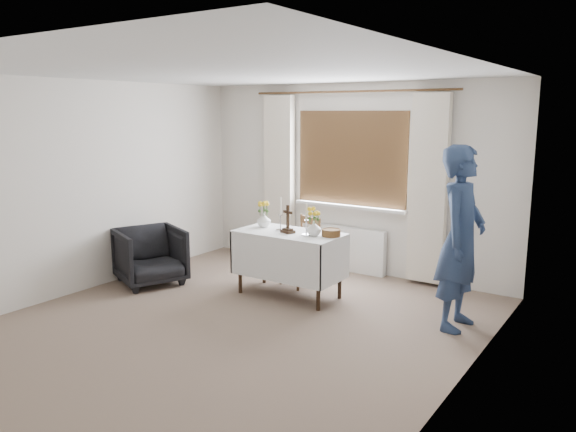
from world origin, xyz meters
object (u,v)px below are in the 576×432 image
object	(u,v)px
flower_vase_right	(314,228)
altar_table	(289,264)
wooden_chair	(300,252)
person	(461,238)
wooden_cross	(288,219)
flower_vase_left	(264,220)
armchair	(150,256)

from	to	relation	value
flower_vase_right	altar_table	bearing A→B (deg)	179.56
altar_table	wooden_chair	distance (m)	0.44
wooden_chair	person	xyz separation A→B (m)	(2.06, -0.29, 0.48)
altar_table	flower_vase_right	bearing A→B (deg)	-0.44
wooden_cross	wooden_chair	bearing A→B (deg)	123.07
altar_table	flower_vase_right	distance (m)	0.57
wooden_chair	wooden_cross	bearing A→B (deg)	-56.75
altar_table	wooden_chair	size ratio (longest dim) A/B	1.45
person	wooden_cross	world-z (taller)	person
altar_table	flower_vase_left	size ratio (longest dim) A/B	7.23
armchair	flower_vase_left	xyz separation A→B (m)	(1.29, 0.65, 0.49)
altar_table	flower_vase_left	distance (m)	0.63
flower_vase_right	wooden_cross	bearing A→B (deg)	-173.60
flower_vase_right	flower_vase_left	bearing A→B (deg)	173.65
wooden_cross	flower_vase_left	distance (m)	0.45
person	wooden_cross	size ratio (longest dim) A/B	5.65
person	wooden_cross	bearing A→B (deg)	96.17
altar_table	wooden_chair	xyz separation A→B (m)	(-0.12, 0.42, 0.05)
flower_vase_left	flower_vase_right	xyz separation A→B (m)	(0.76, -0.08, -0.00)
armchair	flower_vase_right	world-z (taller)	flower_vase_right
armchair	wooden_cross	xyz separation A→B (m)	(1.71, 0.53, 0.57)
altar_table	wooden_cross	size ratio (longest dim) A/B	3.85
altar_table	wooden_cross	distance (m)	0.54
flower_vase_left	wooden_chair	bearing A→B (deg)	48.57
wooden_chair	person	world-z (taller)	person
armchair	wooden_cross	bearing A→B (deg)	-49.42
altar_table	wooden_chair	bearing A→B (deg)	106.28
person	flower_vase_left	bearing A→B (deg)	92.34
armchair	altar_table	bearing A→B (deg)	-48.16
armchair	flower_vase_right	bearing A→B (deg)	-51.09
wooden_chair	armchair	world-z (taller)	wooden_chair
person	flower_vase_left	xyz separation A→B (m)	(-2.35, -0.05, -0.06)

